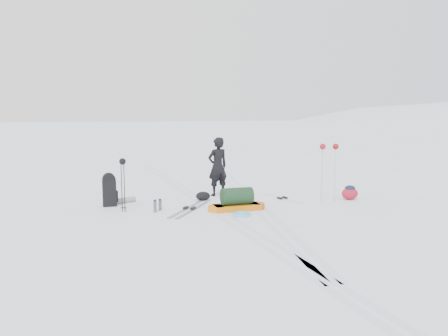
% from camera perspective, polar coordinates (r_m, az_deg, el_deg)
% --- Properties ---
extents(ground, '(200.00, 200.00, 0.00)m').
position_cam_1_polar(ground, '(10.56, -1.26, -5.50)').
color(ground, white).
rests_on(ground, ground).
extents(ski_tracks, '(3.38, 17.97, 0.01)m').
position_cam_1_polar(ski_tracks, '(11.54, 0.57, -4.37)').
color(ski_tracks, silver).
rests_on(ski_tracks, ground).
extents(skier, '(0.68, 0.54, 1.65)m').
position_cam_1_polar(skier, '(12.22, -0.83, 0.19)').
color(skier, black).
rests_on(skier, ground).
extents(pulk_sled, '(1.44, 0.50, 0.55)m').
position_cam_1_polar(pulk_sled, '(10.50, 1.69, -4.40)').
color(pulk_sled, orange).
rests_on(pulk_sled, ground).
extents(expedition_rucksack, '(0.85, 0.57, 0.84)m').
position_cam_1_polar(expedition_rucksack, '(11.32, -14.48, -2.87)').
color(expedition_rucksack, black).
rests_on(expedition_rucksack, ground).
extents(ski_poles_black, '(0.17, 0.16, 1.28)m').
position_cam_1_polar(ski_poles_black, '(10.47, -13.10, 0.00)').
color(ski_poles_black, black).
rests_on(ski_poles_black, ground).
extents(ski_poles_silver, '(0.48, 0.24, 1.54)m').
position_cam_1_polar(ski_poles_silver, '(11.55, 13.56, 1.87)').
color(ski_poles_silver, silver).
rests_on(ski_poles_silver, ground).
extents(touring_skis_grey, '(1.32, 1.75, 0.07)m').
position_cam_1_polar(touring_skis_grey, '(10.61, -4.54, -5.38)').
color(touring_skis_grey, '#919499').
rests_on(touring_skis_grey, ground).
extents(touring_skis_white, '(0.66, 1.75, 0.06)m').
position_cam_1_polar(touring_skis_white, '(11.93, 7.62, -4.00)').
color(touring_skis_white, white).
rests_on(touring_skis_white, ground).
extents(rope_coil, '(0.46, 0.46, 0.05)m').
position_cam_1_polar(rope_coil, '(10.04, 2.31, -6.02)').
color(rope_coil, '#63CCF0').
rests_on(rope_coil, ground).
extents(small_daypack, '(0.50, 0.40, 0.39)m').
position_cam_1_polar(small_daypack, '(12.25, 16.11, -3.10)').
color(small_daypack, maroon).
rests_on(small_daypack, ground).
extents(thermos_pair, '(0.23, 0.25, 0.30)m').
position_cam_1_polar(thermos_pair, '(10.51, -8.68, -4.86)').
color(thermos_pair, slate).
rests_on(thermos_pair, ground).
extents(stuff_sack, '(0.44, 0.37, 0.24)m').
position_cam_1_polar(stuff_sack, '(11.65, -2.76, -3.68)').
color(stuff_sack, black).
rests_on(stuff_sack, ground).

